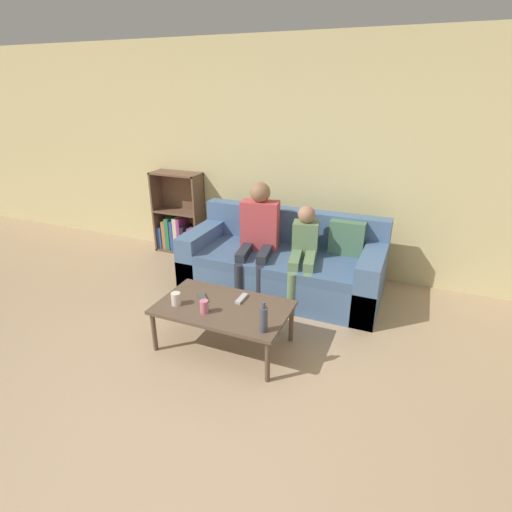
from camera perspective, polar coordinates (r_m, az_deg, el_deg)
The scene contains 12 objects.
ground_plane at distance 2.95m, azimuth -11.23°, elevation -22.25°, with size 22.00×22.00×0.00m, color tan.
wall_back at distance 4.70m, azimuth 6.85°, elevation 13.42°, with size 12.00×0.06×2.60m.
couch at distance 4.34m, azimuth 3.92°, elevation -1.36°, with size 2.10×0.92×0.83m.
bookshelf at distance 5.46m, azimuth -10.87°, elevation 4.67°, with size 0.66×0.28×1.07m.
coffee_table at distance 3.38m, azimuth -4.70°, elevation -7.62°, with size 1.10×0.65×0.39m.
person_adult at distance 4.21m, azimuth 0.34°, elevation 3.76°, with size 0.45×0.68×1.17m.
person_child at distance 4.06m, azimuth 6.85°, elevation 0.99°, with size 0.36×0.67×0.97m.
cup_near at distance 3.26m, azimuth -7.40°, elevation -7.18°, with size 0.07×0.07×0.11m.
cup_far at distance 3.41m, azimuth -11.35°, elevation -6.01°, with size 0.08×0.08×0.11m.
tv_remote_0 at distance 3.44m, azimuth -2.12°, elevation -6.09°, with size 0.05×0.17×0.02m.
tv_remote_1 at distance 3.49m, azimuth -7.62°, elevation -5.90°, with size 0.15×0.16×0.02m.
bottle at distance 2.98m, azimuth 1.09°, elevation -8.99°, with size 0.06×0.06×0.25m.
Camera 1 is at (1.27, -1.66, 2.08)m, focal length 28.00 mm.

